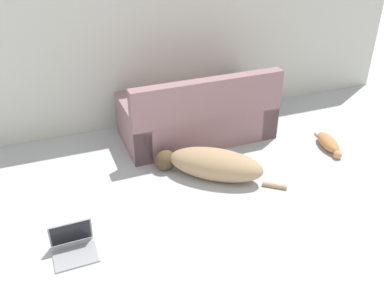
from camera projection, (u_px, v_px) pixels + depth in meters
wall_back at (102, 28)px, 4.72m from camera, size 7.80×0.06×2.46m
couch at (198, 117)px, 4.96m from camera, size 1.73×0.85×0.84m
dog at (211, 164)px, 4.30m from camera, size 1.17×0.96×0.32m
cat at (329, 143)px, 4.84m from camera, size 0.24×0.61×0.13m
laptop_open at (73, 242)px, 3.43m from camera, size 0.35×0.32×0.26m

